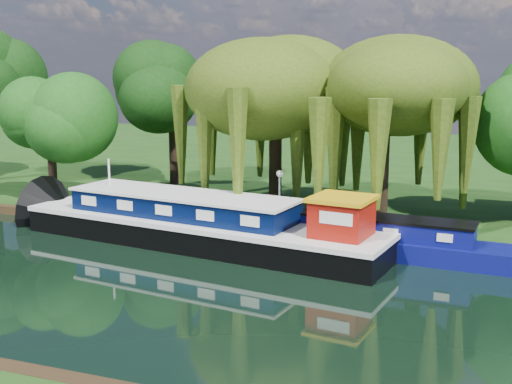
% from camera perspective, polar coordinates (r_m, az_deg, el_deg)
% --- Properties ---
extents(ground, '(120.00, 120.00, 0.00)m').
position_cam_1_polar(ground, '(24.76, -6.65, -8.49)').
color(ground, black).
extents(far_bank, '(120.00, 52.00, 0.45)m').
position_cam_1_polar(far_bank, '(56.40, 9.02, 2.62)').
color(far_bank, '#14360E').
rests_on(far_bank, ground).
extents(dutch_barge, '(18.77, 6.77, 3.88)m').
position_cam_1_polar(dutch_barge, '(30.40, -4.74, -2.90)').
color(dutch_barge, black).
rests_on(dutch_barge, ground).
extents(narrowboat, '(13.04, 3.08, 1.88)m').
position_cam_1_polar(narrowboat, '(29.34, 10.02, -4.12)').
color(narrowboat, '#0A0E5C').
rests_on(narrowboat, ground).
extents(willow_left, '(7.54, 7.54, 9.03)m').
position_cam_1_polar(willow_left, '(35.05, 1.76, 8.95)').
color(willow_left, black).
rests_on(willow_left, far_bank).
extents(willow_right, '(7.02, 7.02, 8.55)m').
position_cam_1_polar(willow_right, '(32.53, 11.35, 8.03)').
color(willow_right, black).
rests_on(willow_right, far_bank).
extents(tree_far_left, '(4.53, 4.53, 7.29)m').
position_cam_1_polar(tree_far_left, '(39.43, -17.89, 6.38)').
color(tree_far_left, black).
rests_on(tree_far_left, far_bank).
extents(tree_far_mid, '(5.37, 5.37, 8.79)m').
position_cam_1_polar(tree_far_mid, '(43.83, -7.45, 8.59)').
color(tree_far_mid, black).
rests_on(tree_far_mid, far_bank).
extents(lamppost, '(0.36, 0.36, 2.56)m').
position_cam_1_polar(lamppost, '(33.41, 2.12, 0.94)').
color(lamppost, silver).
rests_on(lamppost, far_bank).
extents(mooring_posts, '(19.16, 0.16, 1.00)m').
position_cam_1_polar(mooring_posts, '(32.08, -0.76, -2.15)').
color(mooring_posts, silver).
rests_on(mooring_posts, far_bank).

